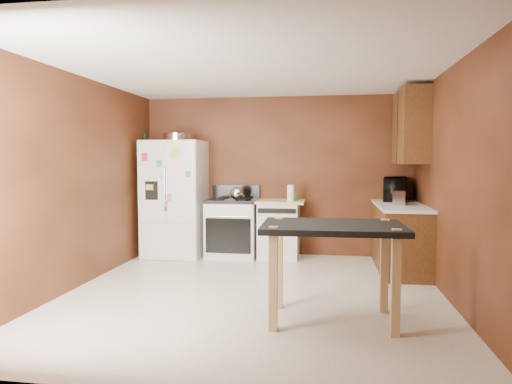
% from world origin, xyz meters
% --- Properties ---
extents(floor, '(4.50, 4.50, 0.00)m').
position_xyz_m(floor, '(0.00, 0.00, 0.00)').
color(floor, white).
rests_on(floor, ground).
extents(ceiling, '(4.50, 4.50, 0.00)m').
position_xyz_m(ceiling, '(0.00, 0.00, 2.50)').
color(ceiling, white).
rests_on(ceiling, ground).
extents(wall_back, '(4.20, 0.00, 4.20)m').
position_xyz_m(wall_back, '(0.00, 2.25, 1.25)').
color(wall_back, brown).
rests_on(wall_back, ground).
extents(wall_front, '(4.20, 0.00, 4.20)m').
position_xyz_m(wall_front, '(0.00, -2.25, 1.25)').
color(wall_front, brown).
rests_on(wall_front, ground).
extents(wall_left, '(0.00, 4.50, 4.50)m').
position_xyz_m(wall_left, '(-2.10, 0.00, 1.25)').
color(wall_left, brown).
rests_on(wall_left, ground).
extents(wall_right, '(0.00, 4.50, 4.50)m').
position_xyz_m(wall_right, '(2.10, 0.00, 1.25)').
color(wall_right, brown).
rests_on(wall_right, ground).
extents(roasting_pan, '(0.44, 0.44, 0.11)m').
position_xyz_m(roasting_pan, '(-1.47, 1.83, 1.86)').
color(roasting_pan, silver).
rests_on(roasting_pan, refrigerator).
extents(pen_cup, '(0.08, 0.08, 0.11)m').
position_xyz_m(pen_cup, '(-1.98, 1.75, 1.86)').
color(pen_cup, black).
rests_on(pen_cup, refrigerator).
extents(kettle, '(0.20, 0.20, 0.20)m').
position_xyz_m(kettle, '(-0.54, 1.77, 1.00)').
color(kettle, silver).
rests_on(kettle, gas_range).
extents(paper_towel, '(0.12, 0.12, 0.24)m').
position_xyz_m(paper_towel, '(0.27, 1.81, 1.01)').
color(paper_towel, white).
rests_on(paper_towel, dishwasher).
extents(green_canister, '(0.11, 0.11, 0.10)m').
position_xyz_m(green_canister, '(0.32, 2.01, 0.94)').
color(green_canister, '#3DA155').
rests_on(green_canister, dishwasher).
extents(toaster, '(0.19, 0.28, 0.19)m').
position_xyz_m(toaster, '(1.76, 1.40, 1.00)').
color(toaster, silver).
rests_on(toaster, right_cabinets).
extents(microwave, '(0.49, 0.64, 0.32)m').
position_xyz_m(microwave, '(1.80, 2.00, 1.06)').
color(microwave, black).
rests_on(microwave, right_cabinets).
extents(refrigerator, '(0.90, 0.80, 1.80)m').
position_xyz_m(refrigerator, '(-1.55, 1.86, 0.90)').
color(refrigerator, white).
rests_on(refrigerator, ground).
extents(gas_range, '(0.76, 0.68, 1.10)m').
position_xyz_m(gas_range, '(-0.64, 1.92, 0.46)').
color(gas_range, white).
rests_on(gas_range, ground).
extents(dishwasher, '(0.78, 0.63, 0.89)m').
position_xyz_m(dishwasher, '(0.08, 1.95, 0.45)').
color(dishwasher, white).
rests_on(dishwasher, ground).
extents(right_cabinets, '(0.63, 1.58, 2.45)m').
position_xyz_m(right_cabinets, '(1.84, 1.48, 0.91)').
color(right_cabinets, brown).
rests_on(right_cabinets, ground).
extents(island, '(1.31, 0.89, 0.93)m').
position_xyz_m(island, '(0.86, -0.73, 0.78)').
color(island, black).
rests_on(island, ground).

